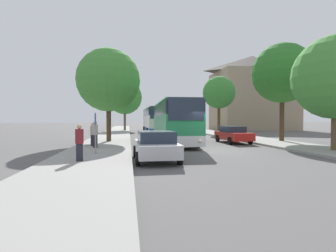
{
  "coord_description": "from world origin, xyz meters",
  "views": [
    {
      "loc": [
        -5.15,
        -16.55,
        2.01
      ],
      "look_at": [
        -1.38,
        8.55,
        1.38
      ],
      "focal_mm": 28.0,
      "sensor_mm": 36.0,
      "label": 1
    }
  ],
  "objects": [
    {
      "name": "tree_left_near",
      "position": [
        -5.83,
        29.68,
        5.91
      ],
      "size": [
        5.99,
        5.99,
        8.76
      ],
      "color": "brown",
      "rests_on": "sidewalk_left"
    },
    {
      "name": "pedestrian_waiting_near",
      "position": [
        -7.36,
        1.36,
        1.04
      ],
      "size": [
        0.36,
        0.36,
        1.76
      ],
      "rotation": [
        0.0,
        0.0,
        5.76
      ],
      "color": "#23232D",
      "rests_on": "sidewalk_left"
    },
    {
      "name": "sidewalk_left",
      "position": [
        -7.0,
        0.0,
        0.07
      ],
      "size": [
        4.0,
        120.0,
        0.15
      ],
      "primitive_type": "cube",
      "color": "gray",
      "rests_on": "ground_plane"
    },
    {
      "name": "parked_car_right_near",
      "position": [
        3.72,
        4.89,
        0.75
      ],
      "size": [
        1.96,
        4.68,
        1.43
      ],
      "rotation": [
        0.0,
        0.0,
        3.14
      ],
      "color": "red",
      "rests_on": "ground_plane"
    },
    {
      "name": "parked_car_left_curb",
      "position": [
        -3.86,
        -3.86,
        0.76
      ],
      "size": [
        2.12,
        4.31,
        1.46
      ],
      "rotation": [
        0.0,
        0.0,
        0.02
      ],
      "color": "#B7B7BC",
      "rests_on": "ground_plane"
    },
    {
      "name": "pedestrian_walking_back",
      "position": [
        -7.34,
        -4.4,
        0.98
      ],
      "size": [
        0.36,
        0.36,
        1.65
      ],
      "rotation": [
        0.0,
        0.0,
        0.96
      ],
      "color": "#23232D",
      "rests_on": "sidewalk_left"
    },
    {
      "name": "bus_middle",
      "position": [
        -1.61,
        19.03,
        1.9
      ],
      "size": [
        2.82,
        12.0,
        3.57
      ],
      "rotation": [
        0.0,
        0.0,
        0.0
      ],
      "color": "#2D519E",
      "rests_on": "ground_plane"
    },
    {
      "name": "tree_right_far",
      "position": [
        7.25,
        -2.33,
        4.56
      ],
      "size": [
        5.06,
        5.06,
        6.96
      ],
      "color": "brown",
      "rests_on": "sidewalk_right"
    },
    {
      "name": "ground_plane",
      "position": [
        0.0,
        0.0,
        0.0
      ],
      "size": [
        300.0,
        300.0,
        0.0
      ],
      "primitive_type": "plane",
      "color": "#565454",
      "rests_on": "ground"
    },
    {
      "name": "building_right_background",
      "position": [
        18.71,
        31.52,
        7.19
      ],
      "size": [
        14.25,
        10.59,
        14.37
      ],
      "color": "gray",
      "rests_on": "ground_plane"
    },
    {
      "name": "tree_left_far",
      "position": [
        -6.86,
        6.51,
        5.39
      ],
      "size": [
        5.42,
        5.42,
        7.97
      ],
      "color": "#47331E",
      "rests_on": "sidewalk_left"
    },
    {
      "name": "tree_right_mid",
      "position": [
        8.16,
        4.69,
        6.05
      ],
      "size": [
        5.2,
        5.2,
        8.52
      ],
      "color": "#47331E",
      "rests_on": "sidewalk_right"
    },
    {
      "name": "bus_stop_sign",
      "position": [
        -6.94,
        -1.96,
        1.54
      ],
      "size": [
        0.08,
        0.45,
        2.22
      ],
      "color": "gray",
      "rests_on": "sidewalk_left"
    },
    {
      "name": "bus_front",
      "position": [
        -1.46,
        4.97,
        1.83
      ],
      "size": [
        3.03,
        11.33,
        3.42
      ],
      "rotation": [
        0.0,
        0.0,
        -0.03
      ],
      "color": "silver",
      "rests_on": "ground_plane"
    },
    {
      "name": "parked_car_right_far",
      "position": [
        3.79,
        21.57,
        0.81
      ],
      "size": [
        2.02,
        4.05,
        1.57
      ],
      "rotation": [
        0.0,
        0.0,
        3.11
      ],
      "color": "slate",
      "rests_on": "ground_plane"
    },
    {
      "name": "tree_right_near",
      "position": [
        7.46,
        18.96,
        5.81
      ],
      "size": [
        4.56,
        4.56,
        7.96
      ],
      "color": "#47331E",
      "rests_on": "sidewalk_right"
    },
    {
      "name": "sidewalk_right",
      "position": [
        7.0,
        0.0,
        0.07
      ],
      "size": [
        4.0,
        120.0,
        0.15
      ],
      "primitive_type": "cube",
      "color": "gray",
      "rests_on": "ground_plane"
    },
    {
      "name": "pedestrian_waiting_far",
      "position": [
        -7.66,
        2.4,
        0.97
      ],
      "size": [
        0.36,
        0.36,
        1.64
      ],
      "rotation": [
        0.0,
        0.0,
        5.28
      ],
      "color": "#23232D",
      "rests_on": "sidewalk_left"
    }
  ]
}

